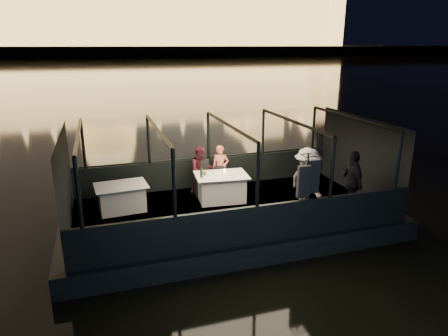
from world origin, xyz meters
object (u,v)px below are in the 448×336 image
object	(u,v)px
person_man_maroon	(201,168)
chair_port_right	(222,180)
chair_port_left	(203,180)
passenger_stripe	(307,185)
passenger_dark	(352,181)
dining_table_central	(221,187)
person_woman_coral	(220,167)
dining_table_aft	(122,197)
wine_bottle	(201,172)
coat_stand	(306,195)

from	to	relation	value
person_man_maroon	chair_port_right	bearing A→B (deg)	-38.34
chair_port_left	chair_port_right	world-z (taller)	chair_port_left
passenger_stripe	passenger_dark	xyz separation A→B (m)	(1.28, -0.08, 0.00)
chair_port_left	passenger_dark	world-z (taller)	passenger_dark
person_man_maroon	passenger_stripe	size ratio (longest dim) A/B	0.77
dining_table_central	person_woman_coral	size ratio (longest dim) A/B	1.04
chair_port_right	passenger_stripe	size ratio (longest dim) A/B	0.45
dining_table_central	dining_table_aft	size ratio (longest dim) A/B	1.08
chair_port_left	wine_bottle	world-z (taller)	wine_bottle
coat_stand	passenger_dark	bearing A→B (deg)	21.40
passenger_dark	person_man_maroon	bearing A→B (deg)	-117.31
passenger_stripe	dining_table_central	bearing A→B (deg)	39.25
dining_table_central	chair_port_right	world-z (taller)	chair_port_right
chair_port_left	dining_table_aft	bearing A→B (deg)	-162.46
person_woman_coral	wine_bottle	distance (m)	1.21
passenger_stripe	passenger_dark	distance (m)	1.29
chair_port_left	passenger_dark	size ratio (longest dim) A/B	0.60
passenger_dark	person_woman_coral	bearing A→B (deg)	-122.62
dining_table_aft	chair_port_right	distance (m)	2.92
coat_stand	wine_bottle	world-z (taller)	coat_stand
passenger_stripe	dining_table_aft	bearing A→B (deg)	61.36
person_man_maroon	passenger_dark	world-z (taller)	passenger_dark
person_man_maroon	passenger_dark	xyz separation A→B (m)	(3.41, -2.58, 0.10)
chair_port_left	wine_bottle	distance (m)	0.85
passenger_dark	chair_port_left	bearing A→B (deg)	-114.95
dining_table_central	person_man_maroon	size ratio (longest dim) A/B	1.03
coat_stand	person_woman_coral	world-z (taller)	coat_stand
dining_table_aft	chair_port_right	xyz separation A→B (m)	(2.90, 0.33, 0.06)
dining_table_central	passenger_dark	bearing A→B (deg)	-30.29
coat_stand	dining_table_aft	bearing A→B (deg)	147.61
dining_table_aft	chair_port_left	distance (m)	2.40
chair_port_right	person_man_maroon	world-z (taller)	person_man_maroon
chair_port_right	dining_table_aft	bearing A→B (deg)	-156.33
dining_table_aft	person_man_maroon	world-z (taller)	person_man_maroon
dining_table_central	person_man_maroon	bearing A→B (deg)	115.29
wine_bottle	coat_stand	bearing A→B (deg)	-51.11
chair_port_left	person_woman_coral	xyz separation A→B (m)	(0.60, 0.20, 0.30)
person_woman_coral	coat_stand	bearing A→B (deg)	-54.82
chair_port_left	coat_stand	xyz separation A→B (m)	(1.69, -3.04, 0.45)
chair_port_right	passenger_stripe	bearing A→B (deg)	-36.59
passenger_stripe	person_man_maroon	bearing A→B (deg)	33.69
dining_table_central	wine_bottle	xyz separation A→B (m)	(-0.60, -0.08, 0.53)
person_man_maroon	person_woman_coral	bearing A→B (deg)	-6.45
dining_table_aft	passenger_stripe	world-z (taller)	passenger_stripe
dining_table_aft	person_woman_coral	xyz separation A→B (m)	(2.95, 0.68, 0.36)
person_woman_coral	wine_bottle	size ratio (longest dim) A/B	4.44
dining_table_central	coat_stand	xyz separation A→B (m)	(1.30, -2.44, 0.51)
person_man_maroon	passenger_stripe	xyz separation A→B (m)	(2.13, -2.50, 0.10)
dining_table_central	chair_port_left	size ratio (longest dim) A/B	1.45
coat_stand	person_woman_coral	bearing A→B (deg)	108.53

